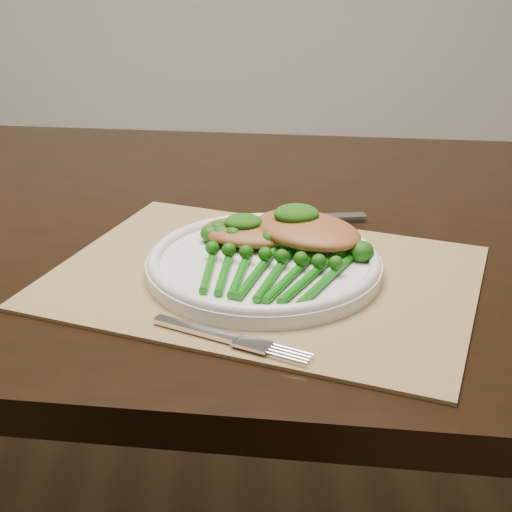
{
  "coord_description": "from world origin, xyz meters",
  "views": [
    {
      "loc": [
        0.18,
        -0.89,
        1.11
      ],
      "look_at": [
        0.2,
        -0.17,
        0.78
      ],
      "focal_mm": 50.0,
      "sensor_mm": 36.0,
      "label": 1
    }
  ],
  "objects_px": {
    "placemat": "(264,276)",
    "broccolini_bundle": "(268,270)",
    "dining_table": "(203,428)",
    "dinner_plate": "(264,262)",
    "chicken_fillet_left": "(249,232)"
  },
  "relations": [
    {
      "from": "chicken_fillet_left",
      "to": "broccolini_bundle",
      "type": "bearing_deg",
      "value": -59.41
    },
    {
      "from": "placemat",
      "to": "broccolini_bundle",
      "type": "relative_size",
      "value": 2.18
    },
    {
      "from": "broccolini_bundle",
      "to": "placemat",
      "type": "bearing_deg",
      "value": 114.02
    },
    {
      "from": "chicken_fillet_left",
      "to": "broccolini_bundle",
      "type": "distance_m",
      "value": 0.09
    },
    {
      "from": "broccolini_bundle",
      "to": "chicken_fillet_left",
      "type": "bearing_deg",
      "value": 120.28
    },
    {
      "from": "dinner_plate",
      "to": "chicken_fillet_left",
      "type": "distance_m",
      "value": 0.06
    },
    {
      "from": "placemat",
      "to": "broccolini_bundle",
      "type": "height_order",
      "value": "broccolini_bundle"
    },
    {
      "from": "dining_table",
      "to": "chicken_fillet_left",
      "type": "relative_size",
      "value": 14.77
    },
    {
      "from": "dining_table",
      "to": "broccolini_bundle",
      "type": "relative_size",
      "value": 7.98
    },
    {
      "from": "placemat",
      "to": "chicken_fillet_left",
      "type": "distance_m",
      "value": 0.07
    },
    {
      "from": "dining_table",
      "to": "dinner_plate",
      "type": "xyz_separation_m",
      "value": [
        0.09,
        -0.2,
        0.39
      ]
    },
    {
      "from": "dining_table",
      "to": "placemat",
      "type": "distance_m",
      "value": 0.44
    },
    {
      "from": "dining_table",
      "to": "dinner_plate",
      "type": "height_order",
      "value": "dinner_plate"
    },
    {
      "from": "dining_table",
      "to": "broccolini_bundle",
      "type": "xyz_separation_m",
      "value": [
        0.09,
        -0.24,
        0.4
      ]
    },
    {
      "from": "placemat",
      "to": "broccolini_bundle",
      "type": "bearing_deg",
      "value": -62.14
    }
  ]
}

